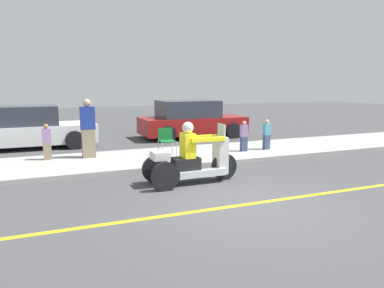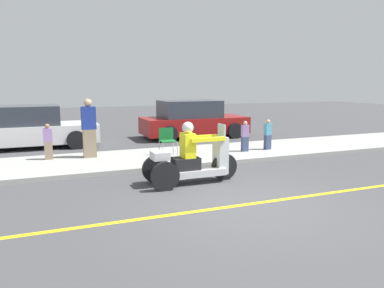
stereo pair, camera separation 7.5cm
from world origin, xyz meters
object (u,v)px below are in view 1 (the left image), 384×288
spectator_far_back (244,137)px  parked_car_lot_center (191,120)px  spectator_mid_group (267,135)px  folding_chair_curbside (166,139)px  spectator_by_tree (47,142)px  spectator_with_child (88,129)px  motorcycle_trike (192,161)px  parked_car_lot_left (24,128)px

spectator_far_back → parked_car_lot_center: parked_car_lot_center is taller
spectator_mid_group → folding_chair_curbside: (-3.35, 0.26, 0.03)m
spectator_by_tree → spectator_with_child: (1.13, -0.11, 0.33)m
motorcycle_trike → spectator_with_child: bearing=119.1°
motorcycle_trike → spectator_by_tree: motorcycle_trike is taller
motorcycle_trike → parked_car_lot_center: 7.25m
motorcycle_trike → spectator_far_back: motorcycle_trike is taller
spectator_far_back → spectator_by_tree: size_ratio=0.95×
spectator_by_tree → spectator_with_child: size_ratio=0.60×
folding_chair_curbside → parked_car_lot_center: parked_car_lot_center is taller
motorcycle_trike → parked_car_lot_left: 7.50m
spectator_with_child → parked_car_lot_center: bearing=36.1°
folding_chair_curbside → motorcycle_trike: bearing=-96.5°
motorcycle_trike → parked_car_lot_center: bearing=67.8°
spectator_far_back → parked_car_lot_center: (-0.08, 4.21, 0.14)m
spectator_by_tree → spectator_with_child: 1.18m
spectator_far_back → folding_chair_curbside: bearing=173.7°
parked_car_lot_center → spectator_by_tree: bearing=-150.5°
spectator_by_tree → parked_car_lot_left: (-0.67, 3.07, 0.09)m
spectator_mid_group → parked_car_lot_center: 4.29m
motorcycle_trike → folding_chair_curbside: size_ratio=2.70×
motorcycle_trike → spectator_mid_group: bearing=34.4°
spectator_with_child → spectator_mid_group: 5.62m
folding_chair_curbside → spectator_by_tree: bearing=168.2°
folding_chair_curbside → parked_car_lot_center: bearing=58.4°
spectator_by_tree → parked_car_lot_center: size_ratio=0.23×
motorcycle_trike → parked_car_lot_center: (2.74, 6.71, 0.22)m
motorcycle_trike → parked_car_lot_center: size_ratio=0.51×
spectator_by_tree → folding_chair_curbside: size_ratio=1.24×
spectator_mid_group → spectator_with_child: bearing=171.4°
spectator_by_tree → parked_car_lot_center: parked_car_lot_center is taller
motorcycle_trike → folding_chair_curbside: 2.80m
spectator_mid_group → parked_car_lot_center: bearing=102.6°
motorcycle_trike → spectator_with_child: size_ratio=1.30×
folding_chair_curbside → parked_car_lot_left: 5.48m
spectator_with_child → parked_car_lot_center: 5.70m
motorcycle_trike → spectator_with_child: (-1.87, 3.35, 0.43)m
motorcycle_trike → spectator_mid_group: motorcycle_trike is taller
spectator_far_back → parked_car_lot_left: parked_car_lot_left is taller
spectator_mid_group → parked_car_lot_center: (-0.94, 4.19, 0.14)m
parked_car_lot_center → spectator_mid_group: bearing=-77.4°
motorcycle_trike → spectator_by_tree: 4.58m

